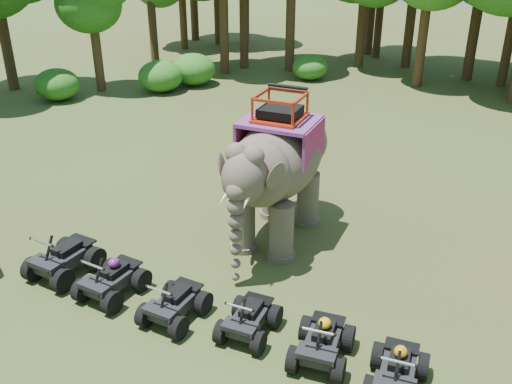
# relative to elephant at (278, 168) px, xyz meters

# --- Properties ---
(ground) EXTENTS (110.00, 110.00, 0.00)m
(ground) POSITION_rel_elephant_xyz_m (-0.13, -2.31, -2.23)
(ground) COLOR #47381E
(ground) RESTS_ON ground
(elephant) EXTENTS (2.66, 5.44, 4.46)m
(elephant) POSITION_rel_elephant_xyz_m (0.00, 0.00, 0.00)
(elephant) COLOR brown
(elephant) RESTS_ON ground
(atv_0) EXTENTS (1.40, 1.87, 1.35)m
(atv_0) POSITION_rel_elephant_xyz_m (-4.16, -4.49, -1.55)
(atv_0) COLOR black
(atv_0) RESTS_ON ground
(atv_1) EXTENTS (1.30, 1.73, 1.24)m
(atv_1) POSITION_rel_elephant_xyz_m (-2.40, -4.65, -1.61)
(atv_1) COLOR black
(atv_1) RESTS_ON ground
(atv_2) EXTENTS (1.20, 1.63, 1.19)m
(atv_2) POSITION_rel_elephant_xyz_m (-0.45, -4.71, -1.63)
(atv_2) COLOR black
(atv_2) RESTS_ON ground
(atv_3) EXTENTS (1.22, 1.61, 1.14)m
(atv_3) POSITION_rel_elephant_xyz_m (1.37, -4.38, -1.66)
(atv_3) COLOR black
(atv_3) RESTS_ON ground
(atv_4) EXTENTS (1.42, 1.79, 1.22)m
(atv_4) POSITION_rel_elephant_xyz_m (3.17, -4.41, -1.62)
(atv_4) COLOR black
(atv_4) RESTS_ON ground
(atv_5) EXTENTS (1.36, 1.74, 1.19)m
(atv_5) POSITION_rel_elephant_xyz_m (4.84, -4.51, -1.63)
(atv_5) COLOR black
(atv_5) RESTS_ON ground
(tree_0) EXTENTS (5.39, 5.39, 7.70)m
(tree_0) POSITION_rel_elephant_xyz_m (-0.13, 18.85, 1.62)
(tree_0) COLOR #195114
(tree_0) RESTS_ON ground
(tree_27) EXTENTS (4.59, 4.59, 6.56)m
(tree_27) POSITION_rel_elephant_xyz_m (-15.45, 9.93, 1.05)
(tree_27) COLOR #195114
(tree_27) RESTS_ON ground
(tree_28) EXTENTS (4.66, 4.66, 6.66)m
(tree_28) POSITION_rel_elephant_xyz_m (-15.55, 15.12, 1.10)
(tree_28) COLOR #195114
(tree_28) RESTS_ON ground
(tree_29) EXTENTS (5.91, 5.91, 8.45)m
(tree_29) POSITION_rel_elephant_xyz_m (-11.30, 16.40, 2.00)
(tree_29) COLOR #195114
(tree_29) RESTS_ON ground
(tree_41) EXTENTS (5.07, 5.07, 7.24)m
(tree_41) POSITION_rel_elephant_xyz_m (-4.31, 24.90, 1.39)
(tree_41) COLOR #195114
(tree_41) RESTS_ON ground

